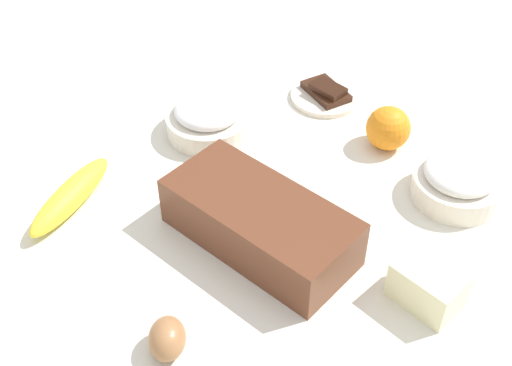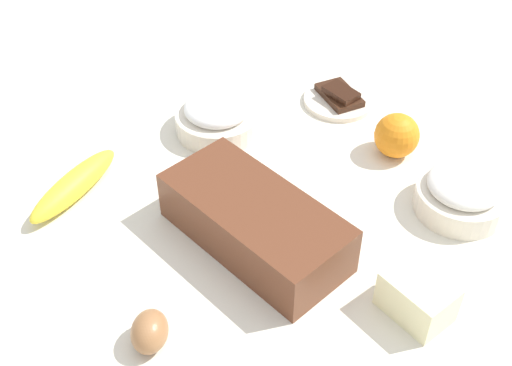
# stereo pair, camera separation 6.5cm
# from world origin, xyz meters

# --- Properties ---
(ground_plane) EXTENTS (2.40, 2.40, 0.02)m
(ground_plane) POSITION_xyz_m (0.00, 0.00, -0.01)
(ground_plane) COLOR silver
(loaf_pan) EXTENTS (0.30, 0.17, 0.08)m
(loaf_pan) POSITION_xyz_m (0.07, -0.05, 0.04)
(loaf_pan) COLOR brown
(loaf_pan) RESTS_ON ground_plane
(flour_bowl) EXTENTS (0.14, 0.14, 0.07)m
(flour_bowl) POSITION_xyz_m (0.19, 0.25, 0.03)
(flour_bowl) COLOR silver
(flour_bowl) RESTS_ON ground_plane
(sugar_bowl) EXTENTS (0.15, 0.15, 0.07)m
(sugar_bowl) POSITION_xyz_m (-0.19, 0.05, 0.03)
(sugar_bowl) COLOR silver
(sugar_bowl) RESTS_ON ground_plane
(banana) EXTENTS (0.12, 0.19, 0.04)m
(banana) POSITION_xyz_m (-0.17, -0.22, 0.02)
(banana) COLOR yellow
(banana) RESTS_ON ground_plane
(orange_fruit) EXTENTS (0.08, 0.08, 0.08)m
(orange_fruit) POSITION_xyz_m (0.03, 0.26, 0.04)
(orange_fruit) COLOR orange
(orange_fruit) RESTS_ON ground_plane
(butter_block) EXTENTS (0.09, 0.07, 0.06)m
(butter_block) POSITION_xyz_m (0.29, 0.05, 0.03)
(butter_block) COLOR #F4EDB2
(butter_block) RESTS_ON ground_plane
(egg_near_butter) EXTENTS (0.08, 0.07, 0.05)m
(egg_near_butter) POSITION_xyz_m (0.14, -0.26, 0.02)
(egg_near_butter) COLOR #9E6A40
(egg_near_butter) RESTS_ON ground_plane
(chocolate_plate) EXTENTS (0.13, 0.13, 0.03)m
(chocolate_plate) POSITION_xyz_m (-0.13, 0.28, 0.01)
(chocolate_plate) COLOR silver
(chocolate_plate) RESTS_ON ground_plane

